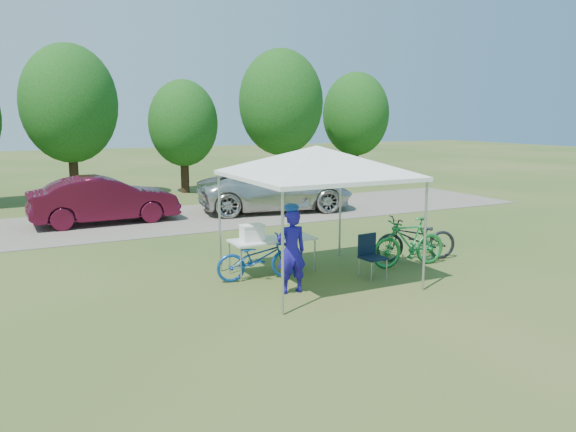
% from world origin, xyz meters
% --- Properties ---
extents(ground, '(100.00, 100.00, 0.00)m').
position_xyz_m(ground, '(0.00, 0.00, 0.00)').
color(ground, '#2D5119').
rests_on(ground, ground).
extents(gravel_strip, '(24.00, 5.00, 0.02)m').
position_xyz_m(gravel_strip, '(0.00, 8.00, 0.01)').
color(gravel_strip, gray).
rests_on(gravel_strip, ground).
extents(canopy, '(4.53, 4.53, 3.00)m').
position_xyz_m(canopy, '(0.00, 0.00, 2.65)').
color(canopy, '#A5A5AA').
rests_on(canopy, ground).
extents(treeline, '(24.89, 4.28, 6.30)m').
position_xyz_m(treeline, '(-0.29, 14.05, 3.53)').
color(treeline, '#382314').
rests_on(treeline, ground).
extents(folding_table, '(1.80, 0.75, 0.74)m').
position_xyz_m(folding_table, '(-0.54, 0.92, 0.70)').
color(folding_table, white).
rests_on(folding_table, ground).
extents(folding_chair, '(0.49, 0.51, 0.89)m').
position_xyz_m(folding_chair, '(1.14, -0.26, 0.53)').
color(folding_chair, black).
rests_on(folding_chair, ground).
extents(cooler, '(0.47, 0.32, 0.34)m').
position_xyz_m(cooler, '(-1.01, 0.92, 0.91)').
color(cooler, white).
rests_on(cooler, folding_table).
extents(ice_cream_cup, '(0.07, 0.07, 0.05)m').
position_xyz_m(ice_cream_cup, '(-0.07, 0.87, 0.77)').
color(ice_cream_cup, yellow).
rests_on(ice_cream_cup, folding_table).
extents(cyclist, '(0.61, 0.42, 1.60)m').
position_xyz_m(cyclist, '(-0.82, -0.49, 0.80)').
color(cyclist, '#1C1298').
rests_on(cyclist, ground).
extents(bike_blue, '(1.79, 0.82, 0.90)m').
position_xyz_m(bike_blue, '(-1.02, 0.59, 0.45)').
color(bike_blue, '#114297').
rests_on(bike_blue, ground).
extents(bike_green, '(1.86, 0.68, 1.09)m').
position_xyz_m(bike_green, '(2.36, 0.01, 0.55)').
color(bike_green, '#1B7C36').
rests_on(bike_green, ground).
extents(bike_dark, '(2.07, 1.13, 1.03)m').
position_xyz_m(bike_dark, '(2.86, 0.34, 0.52)').
color(bike_dark, black).
rests_on(bike_dark, ground).
extents(minivan, '(5.76, 3.45, 1.50)m').
position_xyz_m(minivan, '(2.93, 7.99, 0.77)').
color(minivan, beige).
rests_on(minivan, gravel_strip).
extents(sedan, '(4.45, 1.66, 1.45)m').
position_xyz_m(sedan, '(-2.80, 8.28, 0.75)').
color(sedan, '#4D0C20').
rests_on(sedan, gravel_strip).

